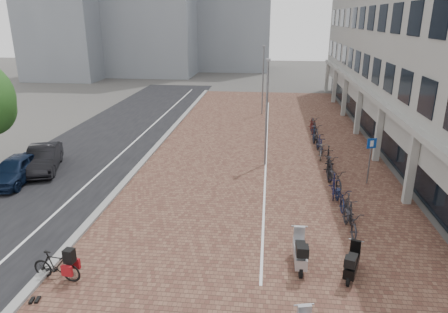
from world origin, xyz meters
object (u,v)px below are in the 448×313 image
(car_dark, at_px, (43,158))
(scooter_front, at_px, (300,251))
(parking_sign, at_px, (370,154))
(scooter_mid, at_px, (352,262))
(hero_bike, at_px, (56,265))
(car_navy, at_px, (15,169))

(car_dark, xyz_separation_m, scooter_front, (13.80, -7.97, -0.08))
(car_dark, height_order, parking_sign, parking_sign)
(scooter_mid, height_order, parking_sign, parking_sign)
(car_dark, distance_m, scooter_mid, 17.61)
(scooter_front, bearing_deg, scooter_mid, -13.52)
(scooter_mid, bearing_deg, car_dark, 170.70)
(hero_bike, distance_m, scooter_mid, 9.77)
(car_dark, height_order, scooter_front, car_dark)
(car_dark, distance_m, parking_sign, 17.83)
(car_navy, height_order, scooter_front, car_navy)
(scooter_mid, distance_m, parking_sign, 8.72)
(scooter_front, height_order, scooter_mid, scooter_front)
(hero_bike, height_order, scooter_mid, hero_bike)
(hero_bike, bearing_deg, car_dark, 38.69)
(car_dark, relative_size, scooter_front, 2.35)
(scooter_mid, relative_size, parking_sign, 0.65)
(hero_bike, xyz_separation_m, parking_sign, (12.00, 9.60, 1.12))
(parking_sign, bearing_deg, car_navy, 164.50)
(parking_sign, bearing_deg, car_dark, 158.86)
(car_navy, distance_m, car_dark, 1.89)
(car_navy, xyz_separation_m, scooter_front, (14.34, -6.16, -0.07))
(car_dark, distance_m, hero_bike, 11.24)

